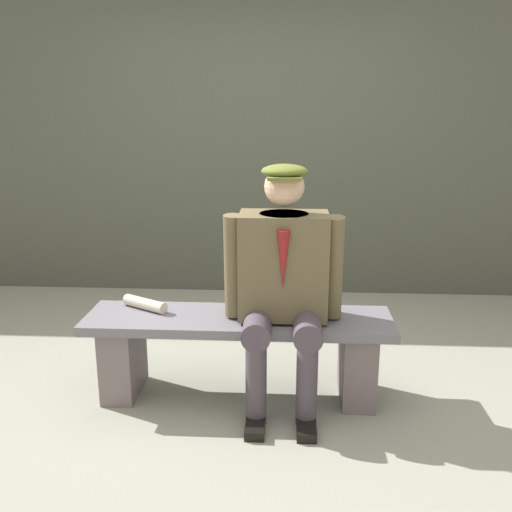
% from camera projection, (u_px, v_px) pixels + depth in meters
% --- Properties ---
extents(ground_plane, '(30.00, 30.00, 0.00)m').
position_uv_depth(ground_plane, '(239.00, 395.00, 3.21)').
color(ground_plane, gray).
extents(bench, '(1.71, 0.44, 0.48)m').
position_uv_depth(bench, '(239.00, 345.00, 3.13)').
color(bench, slate).
rests_on(bench, ground).
extents(seated_man, '(0.64, 0.61, 1.33)m').
position_uv_depth(seated_man, '(283.00, 276.00, 2.95)').
color(seated_man, brown).
rests_on(seated_man, ground).
extents(rolled_magazine, '(0.29, 0.20, 0.07)m').
position_uv_depth(rolled_magazine, '(145.00, 304.00, 3.19)').
color(rolled_magazine, beige).
rests_on(rolled_magazine, bench).
extents(stadium_wall, '(12.00, 0.24, 2.49)m').
position_uv_depth(stadium_wall, '(258.00, 151.00, 4.84)').
color(stadium_wall, '#484D40').
rests_on(stadium_wall, ground).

